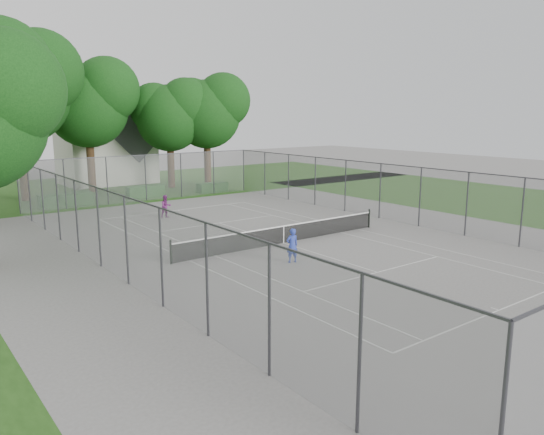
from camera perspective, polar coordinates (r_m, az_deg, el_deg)
ground at (r=27.42m, az=1.26°, el=-2.78°), size 120.00×120.00×0.00m
grass_far at (r=50.14m, az=-17.50°, el=3.08°), size 60.00×20.00×0.00m
grass_right at (r=44.30m, az=24.22°, el=1.60°), size 16.00×40.00×0.00m
court_markings at (r=27.42m, az=1.26°, el=-2.77°), size 11.03×23.83×0.01m
tennis_net at (r=27.31m, az=1.26°, el=-1.74°), size 12.87×0.10×1.10m
perimeter_fence at (r=27.04m, az=1.28°, el=0.94°), size 18.08×34.08×3.52m
tree_far_left at (r=44.50m, az=-25.69°, el=12.84°), size 8.84×8.07×12.70m
tree_far_midleft at (r=47.44m, az=-19.15°, el=11.89°), size 7.80×7.12×11.21m
tree_far_midright at (r=48.45m, az=-10.89°, el=11.02°), size 6.73×6.15×9.68m
tree_far_right at (r=49.21m, az=-6.95°, el=11.56°), size 7.10×6.48×10.20m
hedge_left at (r=41.05m, az=-21.29°, el=1.79°), size 3.70×1.11×0.92m
hedge_mid at (r=43.36m, az=-13.45°, el=2.73°), size 2.99×0.85×0.94m
hedge_right at (r=45.51m, az=-6.44°, el=3.25°), size 2.61×0.96×0.78m
house at (r=53.16m, az=-17.47°, el=7.87°), size 8.02×6.21×9.98m
girl_player at (r=23.79m, az=2.18°, el=-3.02°), size 0.63×0.48×1.57m
woman_player at (r=34.61m, az=-11.34°, el=1.17°), size 0.71×0.56×1.47m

